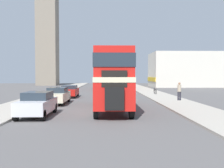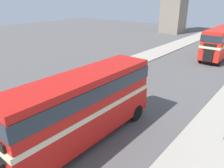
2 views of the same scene
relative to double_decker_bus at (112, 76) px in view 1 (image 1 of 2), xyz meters
name	(u,v)px [view 1 (image 1 of 2)]	position (x,y,z in m)	size (l,w,h in m)	color
ground_plane	(101,112)	(-0.77, -1.55, -2.52)	(120.00, 120.00, 0.00)	#565454
sidewalk_right	(198,111)	(5.98, -1.55, -2.46)	(3.50, 120.00, 0.12)	#A8A093
sidewalk_left	(2,112)	(-7.52, -1.55, -2.46)	(3.50, 120.00, 0.12)	#A8A093
double_decker_bus	(112,76)	(0.00, 0.00, 0.00)	(2.40, 10.12, 4.21)	red
bus_distant	(112,75)	(0.74, 25.70, -0.02)	(2.56, 10.73, 4.17)	red
car_parked_near	(37,104)	(-4.74, -3.03, -1.74)	(1.72, 4.11, 1.52)	silver
car_parked_mid	(58,95)	(-4.76, 3.61, -1.76)	(1.71, 4.42, 1.46)	beige
car_parked_far	(70,91)	(-4.63, 10.10, -1.80)	(1.77, 4.00, 1.37)	red
pedestrian_walking	(179,90)	(6.67, 5.27, -1.42)	(0.35, 0.35, 1.74)	#282833
bicycle_on_pavement	(155,91)	(5.95, 13.46, -2.04)	(0.05, 1.76, 0.78)	black
church_tower	(47,8)	(-14.83, 43.75, 16.53)	(5.08, 5.08, 37.34)	gray
shop_building_block	(199,70)	(20.04, 35.49, 1.17)	(21.06, 9.35, 7.37)	beige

